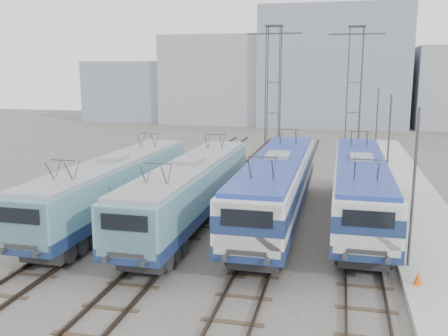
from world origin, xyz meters
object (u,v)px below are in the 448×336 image
locomotive_center_right (277,183)px  locomotive_far_right (360,184)px  catenary_tower_east (354,93)px  safety_cone (418,278)px  mast_mid (388,149)px  mast_rear (376,128)px  catenary_tower_west (273,93)px  locomotive_center_left (190,188)px  locomotive_far_left (113,184)px  mast_front (413,192)px

locomotive_center_right → locomotive_far_right: bearing=12.7°
catenary_tower_east → safety_cone: size_ratio=23.01×
mast_mid → mast_rear: size_ratio=1.00×
catenary_tower_west → safety_cone: size_ratio=23.01×
locomotive_center_left → mast_mid: size_ratio=2.49×
catenary_tower_east → locomotive_center_left: bearing=-115.9°
locomotive_far_left → mast_rear: (15.35, 20.16, 1.33)m
catenary_tower_east → mast_mid: 10.69m
locomotive_far_left → locomotive_center_left: locomotive_center_left is taller
mast_rear → safety_cone: 26.13m
mast_mid → catenary_tower_west: bearing=137.1°
locomotive_center_right → catenary_tower_east: catenary_tower_east is taller
locomotive_center_right → mast_rear: bearing=71.0°
locomotive_far_right → mast_mid: mast_mid is taller
locomotive_far_right → mast_front: (1.85, -6.61, 1.21)m
safety_cone → mast_mid: bearing=90.5°
locomotive_center_left → mast_front: mast_front is taller
mast_rear → mast_mid: bearing=-90.0°
catenary_tower_west → mast_mid: bearing=-42.9°
locomotive_far_left → locomotive_far_right: bearing=11.6°
catenary_tower_east → mast_front: catenary_tower_east is taller
locomotive_far_right → mast_rear: bearing=83.9°
locomotive_far_left → mast_mid: (15.35, 8.16, 1.33)m
locomotive_far_right → mast_front: size_ratio=2.56×
locomotive_center_right → mast_rear: (6.35, 18.40, 1.15)m
locomotive_center_left → mast_mid: 13.57m
mast_front → locomotive_far_left: bearing=166.0°
locomotive_far_right → catenary_tower_east: catenary_tower_east is taller
locomotive_center_right → mast_front: mast_front is taller
catenary_tower_west → mast_rear: (8.60, 4.00, -3.14)m
locomotive_far_left → locomotive_far_right: locomotive_far_right is taller
locomotive_far_right → mast_front: 6.97m
mast_front → mast_mid: (0.00, 12.00, 0.00)m
catenary_tower_east → mast_rear: (2.10, 2.00, -3.14)m
catenary_tower_west → catenary_tower_east: (6.50, 2.00, 0.00)m
locomotive_far_left → safety_cone: size_ratio=33.26×
locomotive_center_left → locomotive_far_right: size_ratio=0.97×
locomotive_far_left → mast_mid: bearing=28.0°
catenary_tower_east → catenary_tower_west: bearing=-162.9°
locomotive_center_left → mast_rear: bearing=61.6°
locomotive_center_left → mast_rear: size_ratio=2.49×
catenary_tower_east → mast_mid: bearing=-78.1°
catenary_tower_west → catenary_tower_east: 6.80m
locomotive_far_right → mast_front: mast_front is taller
locomotive_center_right → mast_rear: mast_rear is taller
locomotive_far_right → mast_mid: 5.82m
locomotive_center_right → safety_cone: bearing=-49.4°
locomotive_far_left → locomotive_far_right: (13.50, 2.77, 0.12)m
locomotive_center_left → locomotive_center_right: locomotive_center_right is taller
locomotive_far_right → locomotive_center_left: bearing=-163.6°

